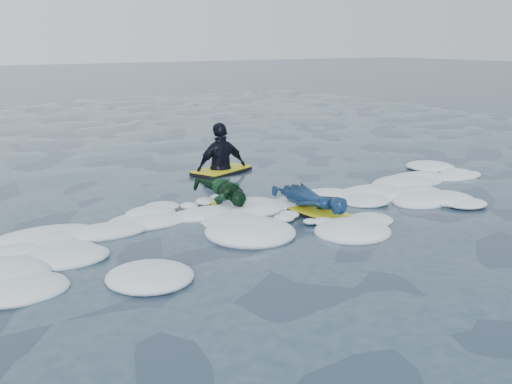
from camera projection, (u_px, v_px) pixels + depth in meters
ground at (261, 243)px, 8.53m from camera, size 120.00×120.00×0.00m
foam_band at (223, 224)px, 9.38m from camera, size 12.00×3.10×0.30m
prone_woman_unit at (312, 201)px, 9.93m from camera, size 0.63×1.56×0.40m
prone_child_unit at (225, 193)px, 10.24m from camera, size 0.65×1.25×0.48m
waiting_rider_unit at (221, 169)px, 12.90m from camera, size 1.42×1.11×1.87m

